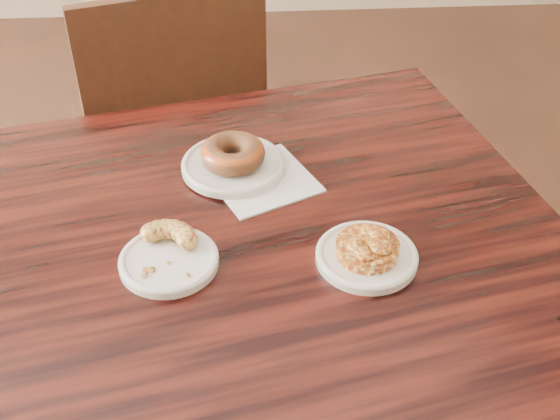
{
  "coord_description": "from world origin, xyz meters",
  "views": [
    {
      "loc": [
        0.25,
        -0.95,
        1.46
      ],
      "look_at": [
        0.3,
        -0.14,
        0.8
      ],
      "focal_mm": 45.0,
      "sensor_mm": 36.0,
      "label": 1
    }
  ],
  "objects": [
    {
      "name": "napkin",
      "position": [
        0.28,
        0.01,
        0.75
      ],
      "size": [
        0.21,
        0.21,
        0.0
      ],
      "primitive_type": "cube",
      "rotation": [
        0.0,
        0.0,
        0.43
      ],
      "color": "white",
      "rests_on": "cafe_table"
    },
    {
      "name": "cafe_table",
      "position": [
        0.29,
        -0.15,
        0.38
      ],
      "size": [
        1.1,
        1.1,
        0.75
      ],
      "primitive_type": "cube",
      "rotation": [
        0.0,
        0.0,
        0.22
      ],
      "color": "black",
      "rests_on": "floor"
    },
    {
      "name": "apple_fritter",
      "position": [
        0.43,
        -0.2,
        0.78
      ],
      "size": [
        0.13,
        0.13,
        0.03
      ],
      "primitive_type": null,
      "color": "#491607",
      "rests_on": "plate_fritter"
    },
    {
      "name": "plate_cruller",
      "position": [
        0.14,
        -0.19,
        0.76
      ],
      "size": [
        0.15,
        0.15,
        0.01
      ],
      "primitive_type": "cylinder",
      "color": "white",
      "rests_on": "cafe_table"
    },
    {
      "name": "plate_fritter",
      "position": [
        0.43,
        -0.2,
        0.76
      ],
      "size": [
        0.15,
        0.15,
        0.01
      ],
      "primitive_type": "cylinder",
      "color": "silver",
      "rests_on": "cafe_table"
    },
    {
      "name": "glazed_donut",
      "position": [
        0.24,
        0.04,
        0.79
      ],
      "size": [
        0.11,
        0.11,
        0.04
      ],
      "primitive_type": "torus",
      "color": "#8B3B14",
      "rests_on": "plate_donut"
    },
    {
      "name": "cruller_fragment",
      "position": [
        0.14,
        -0.19,
        0.78
      ],
      "size": [
        0.11,
        0.11,
        0.03
      ],
      "primitive_type": null,
      "color": "#5A2B12",
      "rests_on": "plate_cruller"
    },
    {
      "name": "chair_far",
      "position": [
        0.05,
        0.66,
        0.45
      ],
      "size": [
        0.58,
        0.58,
        0.9
      ],
      "primitive_type": null,
      "rotation": [
        0.0,
        0.0,
        3.45
      ],
      "color": "black",
      "rests_on": "floor"
    },
    {
      "name": "plate_donut",
      "position": [
        0.24,
        0.04,
        0.76
      ],
      "size": [
        0.18,
        0.18,
        0.01
      ],
      "primitive_type": "cylinder",
      "color": "silver",
      "rests_on": "napkin"
    }
  ]
}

